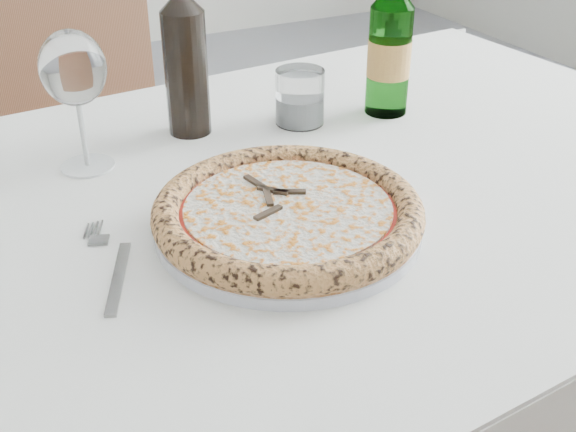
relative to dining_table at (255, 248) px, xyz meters
The scene contains 9 objects.
dining_table is the anchor object (origin of this frame).
chair_far 0.84m from the dining_table, 95.10° to the left, with size 0.49×0.49×0.93m.
plate 0.14m from the dining_table, 90.00° to the right, with size 0.32×0.32×0.02m.
pizza 0.15m from the dining_table, 90.00° to the right, with size 0.32×0.32×0.03m.
fork 0.24m from the dining_table, 158.98° to the right, with size 0.06×0.19×0.00m.
wine_glass 0.33m from the dining_table, 134.28° to the left, with size 0.09×0.09×0.19m.
tumbler 0.28m from the dining_table, 48.47° to the left, with size 0.08×0.08×0.09m.
beer_bottle 0.40m from the dining_table, 27.68° to the left, with size 0.07×0.07×0.27m.
wine_bottle 0.30m from the dining_table, 90.54° to the left, with size 0.07×0.07×0.27m.
Camera 1 is at (-0.42, -0.95, 1.21)m, focal length 45.00 mm.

